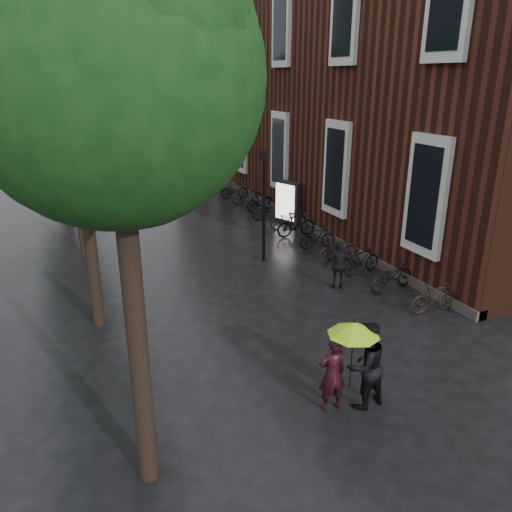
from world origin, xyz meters
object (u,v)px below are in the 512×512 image
person_burgundy (332,374)px  ad_lightbox (288,203)px  lamp_post (264,196)px  parked_bicycles (300,226)px  pedestrian_walking (339,265)px  person_black (365,365)px

person_burgundy → ad_lightbox: 13.34m
lamp_post → parked_bicycles: bearing=38.8°
pedestrian_walking → lamp_post: size_ratio=0.39×
person_black → person_burgundy: bearing=-20.3°
person_burgundy → person_black: 0.70m
parked_bicycles → person_black: bearing=-111.4°
pedestrian_walking → parked_bicycles: pedestrian_walking is taller
person_burgundy → lamp_post: 8.84m
person_burgundy → lamp_post: size_ratio=0.41×
person_burgundy → pedestrian_walking: 6.16m
parked_bicycles → lamp_post: 3.83m
parked_bicycles → ad_lightbox: bearing=78.9°
pedestrian_walking → lamp_post: lamp_post is taller
person_black → parked_bicycles: 11.39m
person_black → ad_lightbox: bearing=-118.0°
person_black → parked_bicycles: person_black is taller
pedestrian_walking → parked_bicycles: (1.43, 5.31, -0.32)m
pedestrian_walking → parked_bicycles: bearing=-82.6°
person_burgundy → person_black: person_black is taller
person_burgundy → pedestrian_walking: bearing=-120.3°
parked_bicycles → lamp_post: size_ratio=3.99×
parked_bicycles → lamp_post: (-2.57, -2.06, 1.96)m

